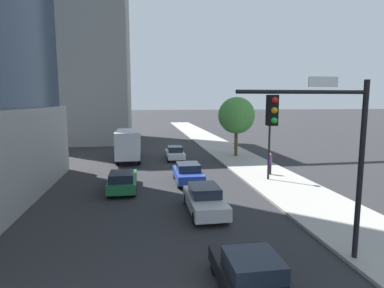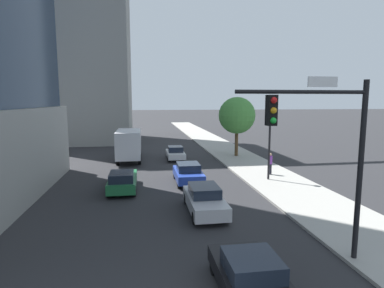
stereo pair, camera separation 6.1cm
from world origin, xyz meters
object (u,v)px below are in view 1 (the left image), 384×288
street_lamp (270,131)px  car_white (175,153)px  car_blue (188,173)px  box_truck (129,143)px  pedestrian_purple_shirt (270,163)px  traffic_light_pole (325,138)px  car_silver (205,200)px  street_tree (237,116)px  car_green (123,180)px  car_black (252,276)px  construction_building (77,12)px

street_lamp → car_white: bearing=121.2°
car_blue → box_truck: box_truck is taller
box_truck → pedestrian_purple_shirt: (11.54, -8.77, -0.74)m
traffic_light_pole → pedestrian_purple_shirt: bearing=74.8°
car_white → car_silver: bearing=-90.0°
street_tree → box_truck: street_tree is taller
street_lamp → traffic_light_pole: bearing=-103.7°
street_tree → pedestrian_purple_shirt: 9.59m
street_lamp → car_green: bearing=-174.9°
car_green → box_truck: 11.30m
car_black → car_white: bearing=90.0°
car_blue → pedestrian_purple_shirt: pedestrian_purple_shirt is taller
street_lamp → car_silver: (-6.10, -5.97, -3.10)m
car_blue → street_lamp: bearing=-4.4°
street_tree → car_silver: street_tree is taller
car_green → box_truck: bearing=90.0°
construction_building → box_truck: 25.40m
street_tree → car_silver: size_ratio=1.39×
traffic_light_pole → construction_building: bearing=111.2°
street_lamp → car_black: size_ratio=1.40×
traffic_light_pole → car_silver: size_ratio=1.49×
street_lamp → car_black: 15.19m
car_white → pedestrian_purple_shirt: (6.84, -8.54, 0.37)m
car_white → car_black: bearing=-90.0°
car_white → pedestrian_purple_shirt: size_ratio=2.32×
street_tree → pedestrian_purple_shirt: bearing=-89.0°
street_tree → car_blue: (-6.69, -10.01, -3.75)m
car_green → car_white: bearing=66.9°
car_silver → car_white: size_ratio=1.12×
car_silver → car_black: bearing=-90.0°
street_lamp → car_black: bearing=-114.2°
car_silver → street_lamp: bearing=44.4°
traffic_light_pole → car_silver: 7.95m
construction_building → car_white: (12.25, -17.57, -18.06)m
traffic_light_pole → street_lamp: bearing=76.3°
street_lamp → pedestrian_purple_shirt: street_lamp is taller
construction_building → box_truck: (7.56, -17.34, -16.95)m
car_silver → car_blue: car_silver is taller
traffic_light_pole → car_black: (-3.15, -1.49, -4.10)m
construction_building → street_tree: 29.26m
street_lamp → box_truck: 15.06m
street_tree → box_truck: (-11.39, -0.18, -2.71)m
car_blue → car_green: bearing=-163.1°
car_green → car_silver: bearing=-46.9°
construction_building → street_lamp: (18.35, -27.64, -14.90)m
car_black → pedestrian_purple_shirt: 16.55m
traffic_light_pole → car_blue: bearing=104.1°
car_white → box_truck: (-4.70, 0.23, 1.11)m
construction_building → box_truck: construction_building is taller
traffic_light_pole → street_lamp: size_ratio=1.21×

